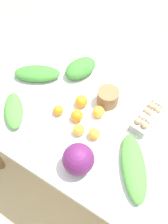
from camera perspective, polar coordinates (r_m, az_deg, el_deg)
The scene contains 15 objects.
ground_plane at distance 2.23m, azimuth 0.00°, elevation -11.38°, with size 8.00×8.00×0.00m, color #C6B289.
dining_table at distance 1.65m, azimuth 0.00°, elevation -2.36°, with size 1.29×0.94×0.76m.
cabbage_purple at distance 1.32m, azimuth -1.31°, elevation -10.71°, with size 0.17×0.17×0.17m, color #601E5B.
egg_carton at distance 1.56m, azimuth 14.70°, elevation -0.75°, with size 0.14×0.30×0.09m.
paper_bag at distance 1.58m, azimuth 5.49°, elevation 3.37°, with size 0.14×0.14×0.11m, color olive.
greens_bunch_chard at distance 1.75m, azimuth -10.67°, elevation 8.66°, with size 0.32×0.14×0.08m, color #3D8433.
greens_bunch_dandelion at distance 1.39m, azimuth 11.27°, elevation -12.18°, with size 0.40×0.13×0.07m, color #4C933D.
greens_bunch_beet_tops at distance 1.60m, azimuth -15.78°, elevation 0.37°, with size 0.28×0.12×0.06m, color #4C933D.
greens_bunch_scallion at distance 1.75m, azimuth -0.80°, elevation 10.03°, with size 0.24×0.16×0.10m, color #3D8433.
orange_0 at distance 1.57m, azimuth -0.61°, elevation 2.49°, with size 0.08×0.08×0.08m, color orange.
orange_1 at distance 1.55m, azimuth -5.94°, elevation 0.36°, with size 0.07×0.07×0.07m, color orange.
orange_2 at distance 1.51m, azimuth -1.64°, elevation -0.85°, with size 0.08×0.08×0.08m, color orange.
orange_3 at distance 1.46m, azimuth -1.18°, elevation -4.08°, with size 0.07×0.07×0.07m, color #F9A833.
orange_4 at distance 1.53m, azimuth 3.37°, elevation 0.04°, with size 0.07×0.07×0.07m, color #F9A833.
orange_5 at distance 1.45m, azimuth 2.35°, elevation -4.99°, with size 0.07×0.07×0.07m, color #F9A833.
Camera 1 is at (0.47, -0.74, 2.05)m, focal length 40.00 mm.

